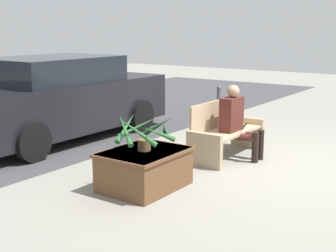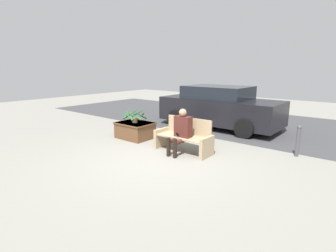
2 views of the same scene
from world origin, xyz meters
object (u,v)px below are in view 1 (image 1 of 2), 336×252
Objects in this scene: parked_car at (58,98)px; bollard_post at (219,103)px; potted_plant at (144,132)px; planter_box at (144,168)px; bench at (224,132)px; person_seated at (237,119)px.

bollard_post is (3.17, -1.71, -0.34)m from parked_car.
bollard_post is (4.48, 1.37, -0.33)m from potted_plant.
planter_box is at bearing -113.04° from parked_car.
parked_car reaches higher than planter_box.
bench is 0.36× the size of parked_car.
bollard_post is at bearing 30.68° from bench.
planter_box is at bearing -162.98° from bollard_post.
parked_car reaches higher than bench.
planter_box is 0.48m from potted_plant.
bench is at bearing -77.77° from parked_car.
parked_car is at bearing 66.96° from planter_box.
parked_car is 3.62m from bollard_post.
planter_box is 1.39× the size of bollard_post.
bollard_post reaches higher than planter_box.
bench is 1.41× the size of planter_box.
parked_car is at bearing 151.59° from bollard_post.
potted_plant is 3.35m from parked_car.
potted_plant is at bearing 171.58° from person_seated.
potted_plant is at bearing 20.95° from planter_box.
person_seated is 2.97m from bollard_post.
bench is 3.28m from parked_car.
parked_car is at bearing 66.97° from potted_plant.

